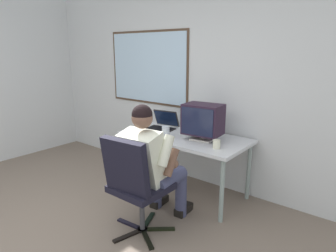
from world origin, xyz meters
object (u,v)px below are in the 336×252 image
laptop (163,124)px  person_seated (151,163)px  crt_monitor (203,120)px  coffee_mug (217,144)px  wine_glass (166,130)px  office_chair (134,181)px  desk (184,141)px

laptop → person_seated: bearing=-56.3°
person_seated → laptop: 1.06m
crt_monitor → coffee_mug: 0.37m
wine_glass → office_chair: bearing=-69.8°
desk → laptop: 0.44m
wine_glass → coffee_mug: wine_glass is taller
desk → crt_monitor: (0.26, -0.01, 0.29)m
person_seated → coffee_mug: person_seated is taller
person_seated → office_chair: bearing=-85.9°
office_chair → crt_monitor: crt_monitor is taller
desk → laptop: laptop is taller
coffee_mug → person_seated: bearing=-121.3°
crt_monitor → laptop: bearing=170.8°
laptop → wine_glass: laptop is taller
desk → office_chair: office_chair is taller
laptop → wine_glass: bearing=-45.8°
office_chair → person_seated: bearing=94.1°
desk → crt_monitor: bearing=-1.5°
office_chair → coffee_mug: size_ratio=10.83×
person_seated → laptop: (-0.58, 0.87, 0.12)m
office_chair → coffee_mug: 0.94m
office_chair → wine_glass: 0.91m
desk → office_chair: bearing=-79.6°
office_chair → coffee_mug: (0.34, 0.85, 0.20)m
wine_glass → coffee_mug: bearing=3.0°
person_seated → crt_monitor: size_ratio=2.78×
desk → coffee_mug: 0.57m
laptop → coffee_mug: bearing=-16.2°
coffee_mug → office_chair: bearing=-112.0°
crt_monitor → coffee_mug: bearing=-31.1°
desk → crt_monitor: crt_monitor is taller
person_seated → wine_glass: bearing=116.6°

